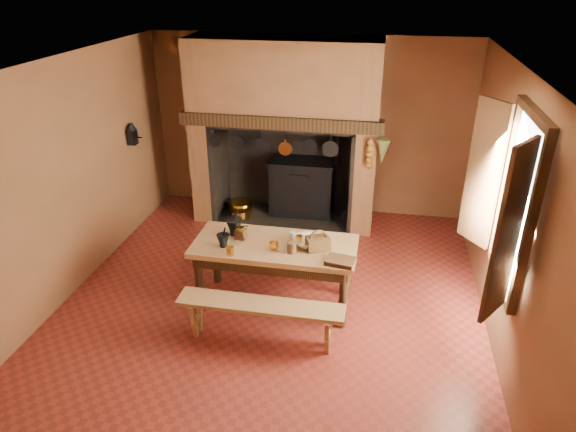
% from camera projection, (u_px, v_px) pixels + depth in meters
% --- Properties ---
extents(floor, '(5.50, 5.50, 0.00)m').
position_uv_depth(floor, '(273.00, 298.00, 6.33)').
color(floor, maroon).
rests_on(floor, ground).
extents(ceiling, '(5.50, 5.50, 0.00)m').
position_uv_depth(ceiling, '(270.00, 66.00, 5.10)').
color(ceiling, silver).
rests_on(ceiling, back_wall).
extents(back_wall, '(5.00, 0.02, 2.80)m').
position_uv_depth(back_wall, '(309.00, 126.00, 8.14)').
color(back_wall, brown).
rests_on(back_wall, floor).
extents(wall_left, '(0.02, 5.50, 2.80)m').
position_uv_depth(wall_left, '(68.00, 179.00, 6.13)').
color(wall_left, brown).
rests_on(wall_left, floor).
extents(wall_right, '(0.02, 5.50, 2.80)m').
position_uv_depth(wall_right, '(508.00, 213.00, 5.29)').
color(wall_right, brown).
rests_on(wall_right, floor).
extents(wall_front, '(5.00, 0.02, 2.80)m').
position_uv_depth(wall_front, '(179.00, 364.00, 3.29)').
color(wall_front, brown).
rests_on(wall_front, floor).
extents(chimney_breast, '(2.95, 0.96, 2.80)m').
position_uv_depth(chimney_breast, '(285.00, 106.00, 7.62)').
color(chimney_breast, brown).
rests_on(chimney_breast, floor).
extents(iron_range, '(1.12, 0.55, 1.60)m').
position_uv_depth(iron_range, '(302.00, 187.00, 8.28)').
color(iron_range, black).
rests_on(iron_range, floor).
extents(hearth_pans, '(0.51, 0.62, 0.20)m').
position_uv_depth(hearth_pans, '(239.00, 209.00, 8.42)').
color(hearth_pans, gold).
rests_on(hearth_pans, floor).
extents(hanging_pans, '(1.92, 0.29, 0.27)m').
position_uv_depth(hanging_pans, '(276.00, 146.00, 7.39)').
color(hanging_pans, black).
rests_on(hanging_pans, chimney_breast).
extents(onion_string, '(0.12, 0.10, 0.46)m').
position_uv_depth(onion_string, '(369.00, 154.00, 7.16)').
color(onion_string, '#9A651C').
rests_on(onion_string, chimney_breast).
extents(herb_bunch, '(0.20, 0.20, 0.35)m').
position_uv_depth(herb_bunch, '(383.00, 151.00, 7.10)').
color(herb_bunch, brown).
rests_on(herb_bunch, chimney_breast).
extents(window, '(0.39, 1.75, 1.76)m').
position_uv_depth(window, '(505.00, 201.00, 4.83)').
color(window, white).
rests_on(window, wall_right).
extents(wall_coffee_mill, '(0.23, 0.16, 0.31)m').
position_uv_depth(wall_coffee_mill, '(132.00, 133.00, 7.44)').
color(wall_coffee_mill, black).
rests_on(wall_coffee_mill, wall_left).
extents(work_table, '(1.88, 0.84, 0.82)m').
position_uv_depth(work_table, '(275.00, 253.00, 5.96)').
color(work_table, tan).
rests_on(work_table, floor).
extents(bench_front, '(1.79, 0.31, 0.50)m').
position_uv_depth(bench_front, '(261.00, 313.00, 5.45)').
color(bench_front, tan).
rests_on(bench_front, floor).
extents(bench_back, '(1.52, 0.27, 0.43)m').
position_uv_depth(bench_back, '(286.00, 253.00, 6.70)').
color(bench_back, tan).
rests_on(bench_back, floor).
extents(mortar_large, '(0.20, 0.20, 0.34)m').
position_uv_depth(mortar_large, '(234.00, 226.00, 6.06)').
color(mortar_large, black).
rests_on(mortar_large, work_table).
extents(mortar_small, '(0.15, 0.15, 0.25)m').
position_uv_depth(mortar_small, '(223.00, 240.00, 5.81)').
color(mortar_small, black).
rests_on(mortar_small, work_table).
extents(coffee_grinder, '(0.17, 0.13, 0.18)m').
position_uv_depth(coffee_grinder, '(241.00, 233.00, 5.99)').
color(coffee_grinder, '#3A2112').
rests_on(coffee_grinder, work_table).
extents(brass_mug_a, '(0.09, 0.09, 0.10)m').
position_uv_depth(brass_mug_a, '(230.00, 251.00, 5.66)').
color(brass_mug_a, gold).
rests_on(brass_mug_a, work_table).
extents(brass_mug_b, '(0.09, 0.09, 0.09)m').
position_uv_depth(brass_mug_b, '(299.00, 239.00, 5.92)').
color(brass_mug_b, gold).
rests_on(brass_mug_b, work_table).
extents(mixing_bowl, '(0.46, 0.46, 0.09)m').
position_uv_depth(mixing_bowl, '(309.00, 242.00, 5.86)').
color(mixing_bowl, beige).
rests_on(mixing_bowl, work_table).
extents(stoneware_crock, '(0.12, 0.12, 0.13)m').
position_uv_depth(stoneware_crock, '(292.00, 247.00, 5.70)').
color(stoneware_crock, '#53341E').
rests_on(stoneware_crock, work_table).
extents(glass_jar, '(0.08, 0.08, 0.13)m').
position_uv_depth(glass_jar, '(292.00, 237.00, 5.92)').
color(glass_jar, beige).
rests_on(glass_jar, work_table).
extents(wicker_basket, '(0.31, 0.27, 0.25)m').
position_uv_depth(wicker_basket, '(318.00, 243.00, 5.76)').
color(wicker_basket, '#4B3416').
rests_on(wicker_basket, work_table).
extents(wooden_tray, '(0.34, 0.27, 0.05)m').
position_uv_depth(wooden_tray, '(340.00, 261.00, 5.51)').
color(wooden_tray, '#3A2112').
rests_on(wooden_tray, work_table).
extents(brass_cup, '(0.11, 0.11, 0.09)m').
position_uv_depth(brass_cup, '(274.00, 246.00, 5.77)').
color(brass_cup, gold).
rests_on(brass_cup, work_table).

